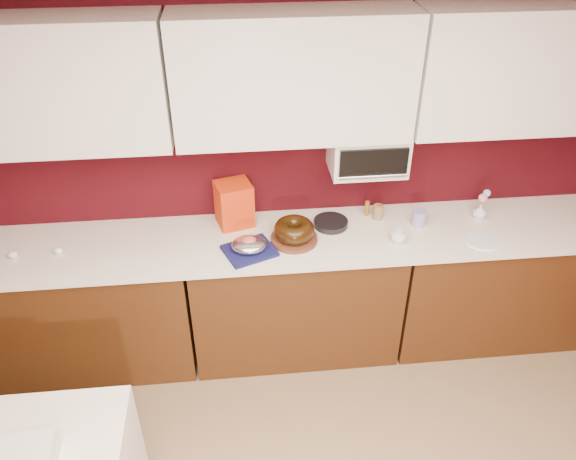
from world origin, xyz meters
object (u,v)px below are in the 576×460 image
(bundt_cake, at_px, (294,230))
(flower_vase, at_px, (480,211))
(pandoro_box, at_px, (234,204))
(coffee_mug, at_px, (399,235))
(blue_jar, at_px, (419,218))
(foil_ham_nest, at_px, (249,245))
(toaster_oven, at_px, (368,151))

(bundt_cake, height_order, flower_vase, bundt_cake)
(pandoro_box, height_order, coffee_mug, pandoro_box)
(blue_jar, bearing_deg, foil_ham_nest, -170.45)
(flower_vase, bearing_deg, pandoro_box, 176.45)
(foil_ham_nest, relative_size, coffee_mug, 2.29)
(coffee_mug, bearing_deg, bundt_cake, 173.54)
(toaster_oven, bearing_deg, bundt_cake, -155.73)
(coffee_mug, height_order, flower_vase, flower_vase)
(foil_ham_nest, xyz_separation_m, blue_jar, (1.08, 0.18, -0.00))
(toaster_oven, bearing_deg, flower_vase, -5.59)
(blue_jar, bearing_deg, flower_vase, 5.86)
(coffee_mug, relative_size, flower_vase, 0.85)
(bundt_cake, bearing_deg, coffee_mug, -6.46)
(pandoro_box, bearing_deg, foil_ham_nest, -92.46)
(coffee_mug, bearing_deg, foil_ham_nest, -178.90)
(toaster_oven, height_order, bundt_cake, toaster_oven)
(pandoro_box, bearing_deg, coffee_mug, -32.95)
(bundt_cake, relative_size, blue_jar, 2.37)
(foil_ham_nest, bearing_deg, pandoro_box, 103.24)
(bundt_cake, relative_size, foil_ham_nest, 1.18)
(bundt_cake, height_order, blue_jar, bundt_cake)
(toaster_oven, height_order, foil_ham_nest, toaster_oven)
(toaster_oven, distance_m, coffee_mug, 0.54)
(blue_jar, bearing_deg, toaster_oven, 161.00)
(foil_ham_nest, distance_m, flower_vase, 1.51)
(pandoro_box, distance_m, coffee_mug, 1.03)
(foil_ham_nest, xyz_separation_m, flower_vase, (1.49, 0.22, -0.00))
(toaster_oven, relative_size, bundt_cake, 1.83)
(coffee_mug, bearing_deg, flower_vase, 19.32)
(toaster_oven, xyz_separation_m, pandoro_box, (-0.81, 0.02, -0.33))
(foil_ham_nest, bearing_deg, bundt_cake, 17.82)
(blue_jar, bearing_deg, coffee_mug, -136.69)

